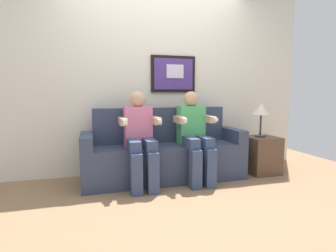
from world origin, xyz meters
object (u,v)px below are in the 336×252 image
side_table_right (262,155)px  table_lamp (261,110)px  person_on_right (194,133)px  couch (164,155)px  person_on_left (140,135)px

side_table_right → table_lamp: (-0.02, 0.02, 0.61)m
person_on_right → side_table_right: (1.02, 0.06, -0.36)m
couch → table_lamp: bearing=-3.8°
side_table_right → person_on_left: bearing=-177.9°
person_on_left → side_table_right: 1.73m
couch → person_on_left: bearing=-153.6°
person_on_left → table_lamp: person_on_left is taller
table_lamp → person_on_right: bearing=-175.5°
person_on_left → side_table_right: bearing=2.1°
couch → table_lamp: 1.44m
person_on_right → table_lamp: person_on_right is taller
side_table_right → couch: bearing=175.5°
side_table_right → table_lamp: bearing=144.5°
couch → table_lamp: table_lamp is taller
couch → side_table_right: size_ratio=4.01×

